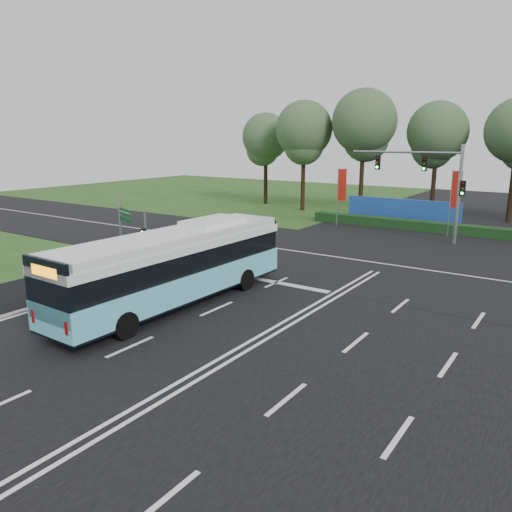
{
  "coord_description": "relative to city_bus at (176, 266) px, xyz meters",
  "views": [
    {
      "loc": [
        9.95,
        -16.32,
        7.44
      ],
      "look_at": [
        -2.55,
        2.0,
        2.16
      ],
      "focal_mm": 35.0,
      "sensor_mm": 36.0,
      "label": 1
    }
  ],
  "objects": [
    {
      "name": "street_sign",
      "position": [
        -5.41,
        1.77,
        0.94
      ],
      "size": [
        1.63,
        0.7,
        4.45
      ],
      "rotation": [
        0.0,
        0.0,
        -0.37
      ],
      "color": "gray",
      "rests_on": "ground"
    },
    {
      "name": "hedge",
      "position": [
        5.2,
        25.01,
        -1.43
      ],
      "size": [
        22.0,
        1.2,
        0.8
      ],
      "primitive_type": "cube",
      "color": "#123316",
      "rests_on": "ground"
    },
    {
      "name": "banner_flag_mid",
      "position": [
        6.37,
        23.52,
        1.5
      ],
      "size": [
        0.76,
        0.08,
        5.14
      ],
      "rotation": [
        0.0,
        0.0,
        0.03
      ],
      "color": "gray",
      "rests_on": "ground"
    },
    {
      "name": "road_cross",
      "position": [
        5.2,
        12.51,
        -1.81
      ],
      "size": [
        120.0,
        14.0,
        0.05
      ],
      "primitive_type": "cube",
      "color": "black",
      "rests_on": "ground"
    },
    {
      "name": "banner_flag_left",
      "position": [
        -2.75,
        23.17,
        1.41
      ],
      "size": [
        0.69,
        0.33,
        5.0
      ],
      "rotation": [
        0.0,
        0.0,
        0.4
      ],
      "color": "gray",
      "rests_on": "ground"
    },
    {
      "name": "eucalyptus_row",
      "position": [
        2.27,
        32.32,
        6.45
      ],
      "size": [
        41.62,
        9.08,
        12.15
      ],
      "color": "black",
      "rests_on": "ground"
    },
    {
      "name": "city_bus",
      "position": [
        0.0,
        0.0,
        0.0
      ],
      "size": [
        2.93,
        12.71,
        3.64
      ],
      "rotation": [
        0.0,
        0.0,
        -0.02
      ],
      "color": "#60C6DF",
      "rests_on": "ground"
    },
    {
      "name": "blue_hoarding",
      "position": [
        1.2,
        27.51,
        -0.73
      ],
      "size": [
        10.0,
        0.3,
        2.2
      ],
      "primitive_type": "cube",
      "color": "#1F4CA8",
      "rests_on": "ground"
    },
    {
      "name": "traffic_light_gantry",
      "position": [
        5.41,
        21.01,
        2.83
      ],
      "size": [
        8.41,
        0.28,
        7.0
      ],
      "color": "gray",
      "rests_on": "ground"
    },
    {
      "name": "pedestrian_signal",
      "position": [
        -5.82,
        3.71,
        -0.05
      ],
      "size": [
        0.3,
        0.41,
        3.26
      ],
      "rotation": [
        0.0,
        0.0,
        0.27
      ],
      "color": "gray",
      "rests_on": "ground"
    },
    {
      "name": "road_main",
      "position": [
        5.2,
        0.51,
        -1.81
      ],
      "size": [
        20.0,
        120.0,
        0.04
      ],
      "primitive_type": "cube",
      "color": "black",
      "rests_on": "ground"
    },
    {
      "name": "kerb_strip",
      "position": [
        -4.9,
        -2.49,
        -1.77
      ],
      "size": [
        0.25,
        18.0,
        0.12
      ],
      "primitive_type": "cube",
      "color": "gray",
      "rests_on": "ground"
    },
    {
      "name": "ground",
      "position": [
        5.2,
        0.51,
        -1.83
      ],
      "size": [
        120.0,
        120.0,
        0.0
      ],
      "primitive_type": "plane",
      "color": "#25521B",
      "rests_on": "ground"
    },
    {
      "name": "bike_path",
      "position": [
        -7.3,
        -2.49,
        -1.8
      ],
      "size": [
        5.0,
        18.0,
        0.06
      ],
      "primitive_type": "cube",
      "color": "black",
      "rests_on": "ground"
    }
  ]
}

